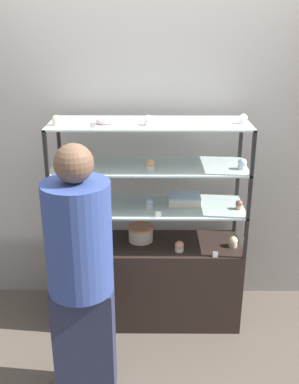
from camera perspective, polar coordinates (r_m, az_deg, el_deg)
name	(u,v)px	position (r m, az deg, el deg)	size (l,w,h in m)	color
ground_plane	(150,315)	(3.71, 0.00, -15.35)	(20.00, 20.00, 0.00)	brown
back_wall	(150,145)	(3.47, 0.04, 5.99)	(8.00, 0.05, 2.60)	gray
display_base	(150,280)	(3.53, 0.00, -11.15)	(1.35, 0.45, 0.64)	black
display_riser_lower	(150,208)	(3.25, 0.00, -2.06)	(1.35, 0.45, 0.30)	black
display_riser_middle	(150,168)	(3.14, 0.00, 3.05)	(1.35, 0.45, 0.30)	black
display_riser_upper	(150,125)	(3.06, 0.00, 8.48)	(1.35, 0.45, 0.30)	black
layer_cake_centerpiece	(141,233)	(3.39, -1.12, -5.26)	(0.19, 0.19, 0.12)	beige
sheet_cake_frosted	(184,199)	(3.28, 4.41, -0.91)	(0.23, 0.18, 0.07)	beige
cupcake_0	(65,245)	(3.32, -10.67, -6.67)	(0.07, 0.07, 0.08)	#CCB28C
cupcake_1	(179,246)	(3.25, 3.82, -6.91)	(0.07, 0.07, 0.08)	beige
cupcake_2	(233,242)	(3.37, 10.57, -6.25)	(0.07, 0.07, 0.08)	#CCB28C
price_tag_0	(215,254)	(3.21, 8.37, -7.85)	(0.04, 0.00, 0.04)	white
cupcake_3	(62,204)	(3.25, -11.05, -1.47)	(0.05, 0.05, 0.07)	#CCB28C
cupcake_4	(104,206)	(3.17, -5.85, -1.75)	(0.05, 0.05, 0.07)	white
cupcake_5	(149,204)	(3.19, -0.02, -1.50)	(0.05, 0.05, 0.07)	white
cupcake_6	(239,205)	(3.23, 11.30, -1.60)	(0.05, 0.05, 0.07)	#CCB28C
price_tag_1	(158,215)	(3.04, 1.14, -2.90)	(0.04, 0.00, 0.04)	white
cupcake_7	(57,164)	(3.11, -11.70, 3.52)	(0.06, 0.06, 0.08)	white
cupcake_8	(151,165)	(3.03, 0.13, 3.50)	(0.06, 0.06, 0.08)	beige
cupcake_9	(242,164)	(3.11, 11.70, 3.50)	(0.06, 0.06, 0.08)	white
price_tag_2	(78,172)	(2.97, -9.12, 2.53)	(0.04, 0.00, 0.04)	white
cupcake_10	(56,120)	(3.02, -11.76, 8.88)	(0.05, 0.05, 0.07)	beige
cupcake_11	(148,120)	(2.97, -0.18, 9.09)	(0.05, 0.05, 0.07)	beige
cupcake_12	(243,119)	(3.07, 11.82, 9.05)	(0.05, 0.05, 0.07)	white
price_tag_3	(93,126)	(2.87, -7.22, 8.31)	(0.04, 0.00, 0.04)	white
donut_glazed	(105,121)	(3.03, -5.69, 8.98)	(0.12, 0.12, 0.04)	#EFB2BC
customer_figure	(81,271)	(2.63, -8.74, -9.93)	(0.38, 0.38, 1.62)	#282D47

